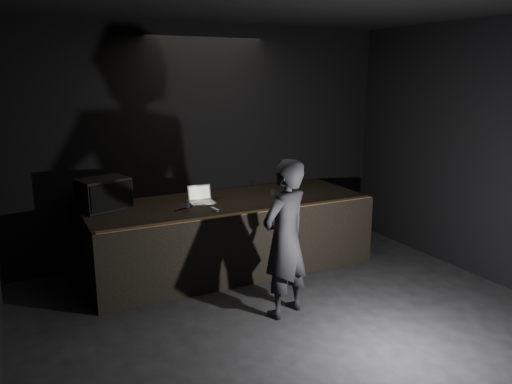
{
  "coord_description": "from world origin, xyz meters",
  "views": [
    {
      "loc": [
        -2.74,
        -3.64,
        2.77
      ],
      "look_at": [
        0.23,
        2.3,
        1.2
      ],
      "focal_mm": 35.0,
      "sensor_mm": 36.0,
      "label": 1
    }
  ],
  "objects_px": {
    "stage_monitor": "(104,194)",
    "person": "(285,239)",
    "stage_riser": "(229,234)",
    "laptop": "(201,198)",
    "beer_can": "(188,205)"
  },
  "relations": [
    {
      "from": "laptop",
      "to": "person",
      "type": "distance_m",
      "value": 1.79
    },
    {
      "from": "stage_monitor",
      "to": "person",
      "type": "xyz_separation_m",
      "value": [
        1.65,
        -1.99,
        -0.28
      ]
    },
    {
      "from": "person",
      "to": "laptop",
      "type": "bearing_deg",
      "value": -99.08
    },
    {
      "from": "stage_monitor",
      "to": "person",
      "type": "relative_size",
      "value": 0.39
    },
    {
      "from": "stage_riser",
      "to": "stage_monitor",
      "type": "distance_m",
      "value": 1.84
    },
    {
      "from": "stage_riser",
      "to": "laptop",
      "type": "height_order",
      "value": "laptop"
    },
    {
      "from": "stage_monitor",
      "to": "person",
      "type": "distance_m",
      "value": 2.6
    },
    {
      "from": "stage_monitor",
      "to": "person",
      "type": "height_order",
      "value": "person"
    },
    {
      "from": "stage_riser",
      "to": "person",
      "type": "relative_size",
      "value": 2.15
    },
    {
      "from": "laptop",
      "to": "beer_can",
      "type": "xyz_separation_m",
      "value": [
        -0.32,
        -0.35,
        0.01
      ]
    },
    {
      "from": "stage_monitor",
      "to": "laptop",
      "type": "distance_m",
      "value": 1.32
    },
    {
      "from": "stage_riser",
      "to": "stage_monitor",
      "type": "relative_size",
      "value": 5.46
    },
    {
      "from": "stage_riser",
      "to": "laptop",
      "type": "distance_m",
      "value": 0.68
    },
    {
      "from": "stage_monitor",
      "to": "laptop",
      "type": "bearing_deg",
      "value": -27.75
    },
    {
      "from": "stage_riser",
      "to": "beer_can",
      "type": "relative_size",
      "value": 27.74
    }
  ]
}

